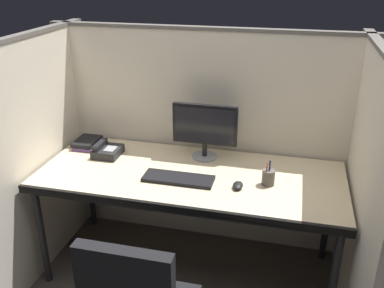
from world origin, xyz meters
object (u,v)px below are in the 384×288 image
at_px(monitor_center, 205,128).
at_px(pen_cup, 268,177).
at_px(desk, 190,181).
at_px(keyboard_main, 178,179).
at_px(desk_phone, 107,151).
at_px(computer_mouse, 238,185).
at_px(book_stack, 88,143).

distance_m(monitor_center, pen_cup, 0.55).
height_order(desk, keyboard_main, keyboard_main).
bearing_deg(desk_phone, computer_mouse, -14.17).
bearing_deg(book_stack, pen_cup, -11.33).
bearing_deg(computer_mouse, keyboard_main, 178.67).
height_order(keyboard_main, desk_phone, desk_phone).
bearing_deg(desk_phone, monitor_center, 10.92).
xyz_separation_m(desk, book_stack, (-0.81, 0.24, 0.07)).
bearing_deg(pen_cup, desk_phone, 172.14).
relative_size(desk, desk_phone, 10.00).
relative_size(monitor_center, book_stack, 2.00).
bearing_deg(computer_mouse, pen_cup, 26.42).
height_order(computer_mouse, desk_phone, desk_phone).
distance_m(computer_mouse, desk_phone, 0.96).
xyz_separation_m(desk_phone, book_stack, (-0.20, 0.11, -0.01)).
height_order(desk, desk_phone, desk_phone).
height_order(desk, computer_mouse, computer_mouse).
relative_size(pen_cup, book_stack, 0.75).
distance_m(monitor_center, keyboard_main, 0.42).
xyz_separation_m(computer_mouse, book_stack, (-1.13, 0.34, 0.01)).
height_order(computer_mouse, pen_cup, pen_cup).
relative_size(desk, book_stack, 8.83).
bearing_deg(book_stack, computer_mouse, -16.91).
height_order(monitor_center, computer_mouse, monitor_center).
distance_m(desk_phone, book_stack, 0.23).
distance_m(monitor_center, computer_mouse, 0.50).
bearing_deg(desk, desk_phone, 167.49).
distance_m(computer_mouse, book_stack, 1.18).
height_order(desk_phone, book_stack, desk_phone).
height_order(desk, book_stack, book_stack).
bearing_deg(keyboard_main, monitor_center, 76.36).
height_order(monitor_center, pen_cup, monitor_center).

